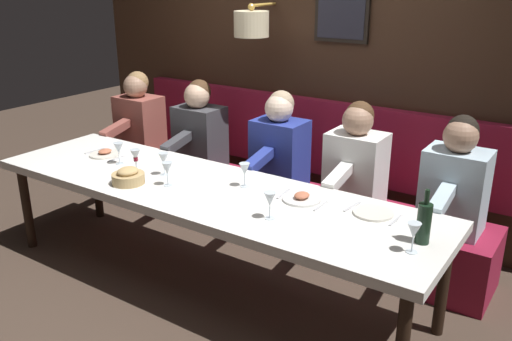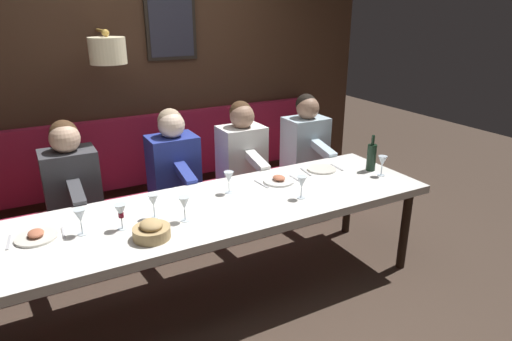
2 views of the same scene
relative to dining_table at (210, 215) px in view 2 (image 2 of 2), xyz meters
The scene contains 20 objects.
ground_plane 0.68m from the dining_table, ahead, with size 12.00×12.00×0.00m, color #423328.
dining_table is the anchor object (origin of this frame).
banquette_bench 1.00m from the dining_table, ahead, with size 0.52×3.45×0.45m, color maroon.
back_wall_panel 1.61m from the dining_table, ahead, with size 0.59×4.65×2.90m.
diner_nearest 1.66m from the dining_table, 57.78° to the right, with size 0.60×0.40×0.79m.
diner_near 1.13m from the dining_table, 38.27° to the right, with size 0.60×0.40×0.79m.
diner_middle 0.89m from the dining_table, ahead, with size 0.60×0.40×0.79m.
diner_far 1.18m from the dining_table, 40.97° to the left, with size 0.60×0.40×0.79m.
place_setting_0 1.07m from the dining_table, 85.26° to the left, with size 0.24×0.32×0.05m.
place_setting_1 1.13m from the dining_table, 78.48° to the right, with size 0.24×0.32×0.01m.
place_setting_2 0.68m from the dining_table, 75.66° to the right, with size 0.24×0.31×0.05m.
wine_glass_0 0.30m from the dining_table, 117.82° to the left, with size 0.07×0.07×0.16m.
wine_glass_1 0.41m from the dining_table, 86.66° to the left, with size 0.07×0.07×0.16m.
wine_glass_2 0.83m from the dining_table, 89.15° to the left, with size 0.07×0.07×0.16m.
wine_glass_3 0.32m from the dining_table, 54.61° to the right, with size 0.07×0.07×0.16m.
wine_glass_4 0.61m from the dining_table, 93.37° to the left, with size 0.07×0.07×0.16m.
wine_glass_5 0.68m from the dining_table, 105.06° to the right, with size 0.07×0.07×0.16m.
wine_glass_6 1.47m from the dining_table, 94.21° to the right, with size 0.07×0.07×0.16m.
wine_bottle 1.47m from the dining_table, 88.92° to the right, with size 0.08×0.08×0.30m.
bread_bowl 0.53m from the dining_table, 116.72° to the left, with size 0.22×0.22×0.12m.
Camera 2 is at (-2.54, 1.03, 2.02)m, focal length 31.01 mm.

